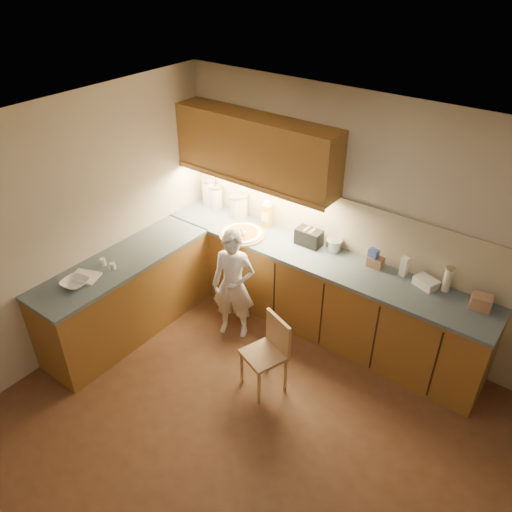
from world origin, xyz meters
name	(u,v)px	position (x,y,z in m)	size (l,w,h in m)	color
room	(245,287)	(0.00, 0.00, 1.68)	(4.54, 4.50, 2.62)	#53311C
l_counter	(250,292)	(-0.92, 1.25, 0.46)	(3.77, 2.62, 0.92)	olive
backsplash	(332,220)	(-0.38, 1.99, 1.21)	(3.75, 0.02, 0.58)	#C2B496
upper_cabinets	(255,149)	(-1.27, 1.82, 1.85)	(1.95, 0.36, 0.73)	olive
pizza_on_board	(242,234)	(-1.25, 1.54, 0.94)	(0.51, 0.51, 0.21)	tan
child	(234,285)	(-0.98, 1.05, 0.64)	(0.47, 0.31, 1.28)	white
wooden_chair	(269,349)	(-0.23, 0.64, 0.46)	(0.46, 0.46, 0.80)	tan
mixing_bowl	(75,283)	(-1.95, -0.16, 0.95)	(0.25, 0.25, 0.06)	white
canister_a	(209,192)	(-2.04, 1.89, 1.09)	(0.17, 0.17, 0.34)	beige
canister_b	(216,197)	(-1.93, 1.89, 1.06)	(0.16, 0.16, 0.29)	silver
canister_c	(236,207)	(-1.57, 1.84, 1.06)	(0.15, 0.15, 0.28)	beige
canister_d	(240,206)	(-1.54, 1.88, 1.07)	(0.18, 0.18, 0.29)	beige
oil_jug	(267,215)	(-1.16, 1.88, 1.07)	(0.12, 0.09, 0.32)	gold
toaster	(309,237)	(-0.56, 1.83, 1.01)	(0.28, 0.16, 0.19)	black
steel_pot	(334,245)	(-0.28, 1.88, 0.99)	(0.17, 0.17, 0.13)	#B8B8BE
blue_box	(373,258)	(0.18, 1.86, 1.02)	(0.10, 0.07, 0.20)	#304492
card_box_a	(375,262)	(0.21, 1.87, 0.98)	(0.16, 0.11, 0.11)	#A97E5B
white_bottle	(404,266)	(0.50, 1.90, 1.02)	(0.07, 0.07, 0.20)	white
flat_pack	(426,282)	(0.75, 1.85, 0.96)	(0.21, 0.15, 0.09)	white
tall_jar	(448,279)	(0.92, 1.90, 1.05)	(0.08, 0.08, 0.26)	white
card_box_b	(481,302)	(1.26, 1.82, 0.99)	(0.18, 0.14, 0.14)	tan
dough_cloth	(85,277)	(-1.99, -0.02, 0.93)	(0.27, 0.21, 0.02)	white
spice_jar_a	(103,262)	(-2.02, 0.23, 0.96)	(0.06, 0.06, 0.08)	white
spice_jar_b	(113,266)	(-1.88, 0.24, 0.96)	(0.05, 0.05, 0.07)	white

